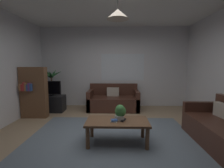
{
  "coord_description": "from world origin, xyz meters",
  "views": [
    {
      "loc": [
        0.09,
        -3.04,
        1.46
      ],
      "look_at": [
        0.0,
        0.3,
        1.05
      ],
      "focal_mm": 25.27,
      "sensor_mm": 36.0,
      "label": 1
    }
  ],
  "objects_px": {
    "coffee_table": "(117,124)",
    "pendant_lamp": "(118,14)",
    "book_on_table_0": "(114,121)",
    "remote_on_table_0": "(123,120)",
    "tv": "(49,88)",
    "potted_palm_corner": "(52,91)",
    "book_on_table_1": "(114,120)",
    "tv_stand": "(50,103)",
    "couch_under_window": "(113,101)",
    "bookshelf_corner": "(34,92)",
    "potted_plant_on_table": "(120,112)"
  },
  "relations": [
    {
      "from": "tv",
      "to": "bookshelf_corner",
      "type": "distance_m",
      "value": 0.59
    },
    {
      "from": "tv",
      "to": "potted_palm_corner",
      "type": "bearing_deg",
      "value": 104.02
    },
    {
      "from": "book_on_table_0",
      "to": "couch_under_window",
      "type": "bearing_deg",
      "value": 91.43
    },
    {
      "from": "potted_palm_corner",
      "to": "tv",
      "type": "bearing_deg",
      "value": -75.98
    },
    {
      "from": "remote_on_table_0",
      "to": "potted_palm_corner",
      "type": "height_order",
      "value": "potted_palm_corner"
    },
    {
      "from": "book_on_table_0",
      "to": "bookshelf_corner",
      "type": "distance_m",
      "value": 2.68
    },
    {
      "from": "couch_under_window",
      "to": "tv",
      "type": "relative_size",
      "value": 2.2
    },
    {
      "from": "book_on_table_1",
      "to": "coffee_table",
      "type": "bearing_deg",
      "value": 50.01
    },
    {
      "from": "potted_plant_on_table",
      "to": "pendant_lamp",
      "type": "height_order",
      "value": "pendant_lamp"
    },
    {
      "from": "coffee_table",
      "to": "pendant_lamp",
      "type": "xyz_separation_m",
      "value": [
        -0.0,
        0.0,
        1.96
      ]
    },
    {
      "from": "remote_on_table_0",
      "to": "tv_stand",
      "type": "xyz_separation_m",
      "value": [
        -2.22,
        1.98,
        -0.19
      ]
    },
    {
      "from": "book_on_table_1",
      "to": "tv_stand",
      "type": "bearing_deg",
      "value": 135.1
    },
    {
      "from": "coffee_table",
      "to": "pendant_lamp",
      "type": "relative_size",
      "value": 2.23
    },
    {
      "from": "book_on_table_0",
      "to": "book_on_table_1",
      "type": "bearing_deg",
      "value": 56.7
    },
    {
      "from": "book_on_table_0",
      "to": "potted_plant_on_table",
      "type": "xyz_separation_m",
      "value": [
        0.11,
        0.13,
        0.14
      ]
    },
    {
      "from": "book_on_table_0",
      "to": "tv_stand",
      "type": "height_order",
      "value": "tv_stand"
    },
    {
      "from": "remote_on_table_0",
      "to": "tv_stand",
      "type": "distance_m",
      "value": 2.98
    },
    {
      "from": "bookshelf_corner",
      "to": "potted_palm_corner",
      "type": "bearing_deg",
      "value": 86.01
    },
    {
      "from": "tv",
      "to": "potted_plant_on_table",
      "type": "bearing_deg",
      "value": -41.16
    },
    {
      "from": "book_on_table_0",
      "to": "remote_on_table_0",
      "type": "bearing_deg",
      "value": 18.63
    },
    {
      "from": "potted_plant_on_table",
      "to": "remote_on_table_0",
      "type": "bearing_deg",
      "value": -53.16
    },
    {
      "from": "book_on_table_0",
      "to": "tv",
      "type": "height_order",
      "value": "tv"
    },
    {
      "from": "book_on_table_1",
      "to": "tv_stand",
      "type": "relative_size",
      "value": 0.13
    },
    {
      "from": "tv",
      "to": "pendant_lamp",
      "type": "height_order",
      "value": "pendant_lamp"
    },
    {
      "from": "pendant_lamp",
      "to": "coffee_table",
      "type": "bearing_deg",
      "value": 0.0
    },
    {
      "from": "tv_stand",
      "to": "bookshelf_corner",
      "type": "xyz_separation_m",
      "value": [
        -0.19,
        -0.58,
        0.46
      ]
    },
    {
      "from": "couch_under_window",
      "to": "tv_stand",
      "type": "height_order",
      "value": "couch_under_window"
    },
    {
      "from": "potted_palm_corner",
      "to": "bookshelf_corner",
      "type": "height_order",
      "value": "bookshelf_corner"
    },
    {
      "from": "book_on_table_1",
      "to": "pendant_lamp",
      "type": "height_order",
      "value": "pendant_lamp"
    },
    {
      "from": "potted_plant_on_table",
      "to": "pendant_lamp",
      "type": "xyz_separation_m",
      "value": [
        -0.05,
        -0.06,
        1.74
      ]
    },
    {
      "from": "remote_on_table_0",
      "to": "tv_stand",
      "type": "height_order",
      "value": "tv_stand"
    },
    {
      "from": "book_on_table_0",
      "to": "book_on_table_1",
      "type": "height_order",
      "value": "book_on_table_1"
    },
    {
      "from": "remote_on_table_0",
      "to": "book_on_table_0",
      "type": "bearing_deg",
      "value": -139.57
    },
    {
      "from": "book_on_table_1",
      "to": "couch_under_window",
      "type": "bearing_deg",
      "value": 91.45
    },
    {
      "from": "tv",
      "to": "potted_palm_corner",
      "type": "relative_size",
      "value": 0.53
    },
    {
      "from": "book_on_table_0",
      "to": "bookshelf_corner",
      "type": "xyz_separation_m",
      "value": [
        -2.23,
        1.46,
        0.27
      ]
    },
    {
      "from": "book_on_table_1",
      "to": "remote_on_table_0",
      "type": "relative_size",
      "value": 0.71
    },
    {
      "from": "coffee_table",
      "to": "pendant_lamp",
      "type": "bearing_deg",
      "value": 180.0
    },
    {
      "from": "book_on_table_0",
      "to": "coffee_table",
      "type": "bearing_deg",
      "value": 50.13
    },
    {
      "from": "coffee_table",
      "to": "tv",
      "type": "distance_m",
      "value": 2.89
    },
    {
      "from": "coffee_table",
      "to": "couch_under_window",
      "type": "bearing_deg",
      "value": 92.98
    },
    {
      "from": "couch_under_window",
      "to": "tv_stand",
      "type": "bearing_deg",
      "value": -172.32
    },
    {
      "from": "coffee_table",
      "to": "pendant_lamp",
      "type": "height_order",
      "value": "pendant_lamp"
    },
    {
      "from": "coffee_table",
      "to": "book_on_table_1",
      "type": "distance_m",
      "value": 0.13
    },
    {
      "from": "pendant_lamp",
      "to": "book_on_table_1",
      "type": "bearing_deg",
      "value": -129.99
    },
    {
      "from": "coffee_table",
      "to": "potted_palm_corner",
      "type": "xyz_separation_m",
      "value": [
        -2.22,
        2.41,
        0.2
      ]
    },
    {
      "from": "remote_on_table_0",
      "to": "tv",
      "type": "bearing_deg",
      "value": 160.27
    },
    {
      "from": "book_on_table_1",
      "to": "book_on_table_0",
      "type": "bearing_deg",
      "value": -123.3
    },
    {
      "from": "tv",
      "to": "potted_palm_corner",
      "type": "xyz_separation_m",
      "value": [
        -0.11,
        0.46,
        -0.17
      ]
    },
    {
      "from": "potted_plant_on_table",
      "to": "couch_under_window",
      "type": "bearing_deg",
      "value": 94.5
    }
  ]
}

